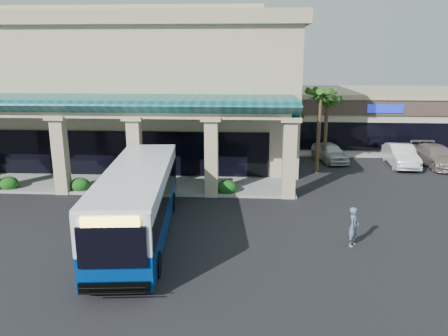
# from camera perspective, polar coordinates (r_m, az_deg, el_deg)

# --- Properties ---
(ground) EXTENTS (110.00, 110.00, 0.00)m
(ground) POSITION_cam_1_polar(r_m,az_deg,el_deg) (21.38, -6.90, -7.88)
(ground) COLOR black
(main_building) EXTENTS (30.80, 14.80, 11.35)m
(main_building) POSITION_cam_1_polar(r_m,az_deg,el_deg) (37.40, -15.06, 10.28)
(main_building) COLOR tan
(main_building) RESTS_ON ground
(arcade) EXTENTS (30.00, 6.20, 5.70)m
(arcade) POSITION_cam_1_polar(r_m,az_deg,el_deg) (29.21, -20.30, 3.23)
(arcade) COLOR #0E5056
(arcade) RESTS_ON ground
(strip_mall) EXTENTS (22.50, 12.50, 4.90)m
(strip_mall) POSITION_cam_1_polar(r_m,az_deg,el_deg) (46.07, 21.64, 6.43)
(strip_mall) COLOR beige
(strip_mall) RESTS_ON ground
(palm_0) EXTENTS (2.40, 2.40, 6.60)m
(palm_0) POSITION_cam_1_polar(r_m,az_deg,el_deg) (31.18, 12.29, 5.30)
(palm_0) COLOR #214A13
(palm_0) RESTS_ON ground
(palm_1) EXTENTS (2.40, 2.40, 5.80)m
(palm_1) POSITION_cam_1_polar(r_m,az_deg,el_deg) (34.32, 13.17, 5.39)
(palm_1) COLOR #214A13
(palm_1) RESTS_ON ground
(broadleaf_tree) EXTENTS (2.60, 2.60, 4.81)m
(broadleaf_tree) POSITION_cam_1_polar(r_m,az_deg,el_deg) (39.03, 9.03, 5.92)
(broadleaf_tree) COLOR #134810
(broadleaf_tree) RESTS_ON ground
(transit_bus) EXTENTS (3.79, 11.79, 3.23)m
(transit_bus) POSITION_cam_1_polar(r_m,az_deg,el_deg) (20.17, -11.11, -4.53)
(transit_bus) COLOR navy
(transit_bus) RESTS_ON ground
(pedestrian) EXTENTS (0.67, 0.76, 1.76)m
(pedestrian) POSITION_cam_1_polar(r_m,az_deg,el_deg) (19.94, 16.55, -7.36)
(pedestrian) COLOR slate
(pedestrian) RESTS_ON ground
(car_silver) EXTENTS (2.73, 4.64, 1.48)m
(car_silver) POSITION_cam_1_polar(r_m,az_deg,el_deg) (35.24, 13.65, 2.02)
(car_silver) COLOR silver
(car_silver) RESTS_ON ground
(car_white) EXTENTS (1.98, 5.04, 1.63)m
(car_white) POSITION_cam_1_polar(r_m,az_deg,el_deg) (35.36, 22.08, 1.52)
(car_white) COLOR white
(car_white) RESTS_ON ground
(car_red) EXTENTS (2.58, 5.54, 1.56)m
(car_red) POSITION_cam_1_polar(r_m,az_deg,el_deg) (36.44, 26.01, 1.42)
(car_red) COLOR gray
(car_red) RESTS_ON ground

